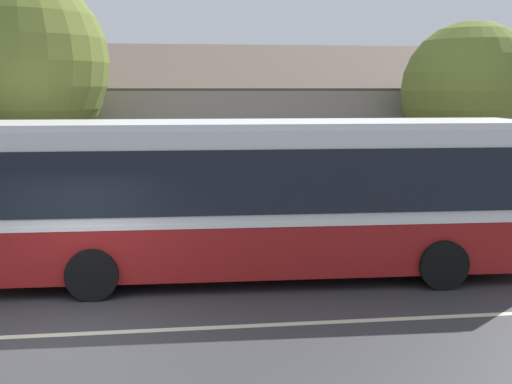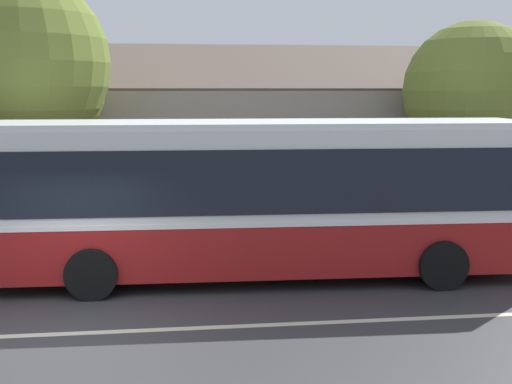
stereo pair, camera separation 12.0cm
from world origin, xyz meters
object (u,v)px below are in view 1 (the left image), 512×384
Objects in this scene: transit_bus at (256,194)px; bus_stop_sign at (462,182)px; bench_down_street at (78,229)px; street_tree_primary at (471,95)px; street_tree_secondary at (23,68)px.

bus_stop_sign is (5.54, 2.09, -0.13)m from transit_bus.
bench_down_street is 0.32× the size of street_tree_primary.
street_tree_secondary is at bearing -179.27° from street_tree_primary.
street_tree_secondary is 11.57m from bus_stop_sign.
street_tree_primary is at bearing 0.73° from street_tree_secondary.
transit_bus is 5.93m from bus_stop_sign.
street_tree_secondary reaches higher than bus_stop_sign.
street_tree_secondary reaches higher than transit_bus.
transit_bus is 4.96m from bench_down_street.
bench_down_street is at bearing 177.20° from bus_stop_sign.
street_tree_primary is at bearing 8.95° from bench_down_street.
bench_down_street is 11.35m from street_tree_primary.
street_tree_secondary is 2.89× the size of bus_stop_sign.
street_tree_primary is 0.84× the size of street_tree_secondary.
transit_bus is at bearing -32.15° from bench_down_street.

